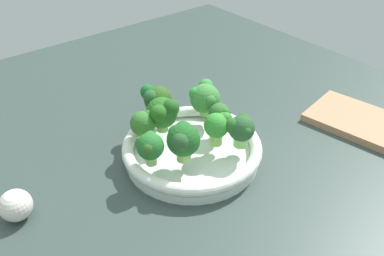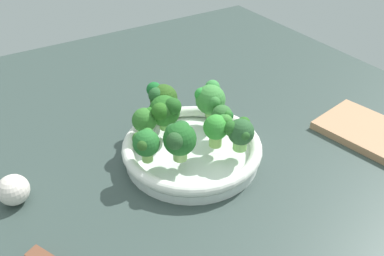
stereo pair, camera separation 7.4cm
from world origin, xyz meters
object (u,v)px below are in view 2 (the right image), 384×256
broccoli_floret_6 (179,138)px  garlic_bulb (13,190)px  broccoli_floret_0 (217,127)px  broccoli_floret_7 (165,111)px  broccoli_floret_4 (240,132)px  broccoli_floret_5 (162,97)px  broccoli_floret_1 (223,116)px  broccoli_floret_2 (210,98)px  broccoli_floret_3 (146,120)px  bowl (192,149)px  broccoli_floret_8 (146,143)px

broccoli_floret_6 → garlic_bulb: 28.98cm
broccoli_floret_0 → broccoli_floret_7: broccoli_floret_7 is taller
garlic_bulb → broccoli_floret_4: bearing=71.8°
broccoli_floret_4 → broccoli_floret_7: 15.07cm
broccoli_floret_0 → broccoli_floret_4: bearing=41.8°
broccoli_floret_5 → broccoli_floret_1: bearing=35.2°
broccoli_floret_5 → broccoli_floret_2: bearing=57.4°
broccoli_floret_7 → broccoli_floret_1: bearing=58.1°
broccoli_floret_0 → broccoli_floret_4: size_ratio=1.03×
broccoli_floret_3 → broccoli_floret_5: (-4.06, 5.71, 1.12)cm
broccoli_floret_5 → broccoli_floret_6: (13.78, -4.09, -0.03)cm
broccoli_floret_2 → broccoli_floret_3: size_ratio=1.26×
broccoli_floret_1 → broccoli_floret_4: broccoli_floret_4 is taller
broccoli_floret_4 → broccoli_floret_6: bearing=-108.0°
garlic_bulb → broccoli_floret_5: bearing=98.9°
broccoli_floret_5 → garlic_bulb: (4.87, -31.06, -5.78)cm
broccoli_floret_3 → broccoli_floret_5: broccoli_floret_5 is taller
bowl → broccoli_floret_8: 11.34cm
broccoli_floret_0 → broccoli_floret_3: size_ratio=1.14×
broccoli_floret_1 → broccoli_floret_4: 6.74cm
bowl → broccoli_floret_5: (-10.73, -0.46, 6.36)cm
broccoli_floret_1 → broccoli_floret_5: (-10.58, -7.47, 1.25)cm
broccoli_floret_2 → broccoli_floret_5: size_ratio=0.98×
broccoli_floret_5 → broccoli_floret_7: size_ratio=0.98×
bowl → garlic_bulb: (-5.85, -31.52, 0.58)cm
broccoli_floret_1 → broccoli_floret_7: (-5.84, -9.39, 1.19)cm
broccoli_floret_3 → broccoli_floret_8: bearing=-26.5°
broccoli_floret_5 → garlic_bulb: broccoli_floret_5 is taller
broccoli_floret_2 → broccoli_floret_8: bearing=-71.0°
broccoli_floret_4 → broccoli_floret_5: size_ratio=0.86×
broccoli_floret_3 → broccoli_floret_4: bearing=42.9°
broccoli_floret_1 → broccoli_floret_3: (-6.52, -13.19, 0.13)cm
broccoli_floret_5 → broccoli_floret_8: bearing=-39.6°
broccoli_floret_8 → garlic_bulb: 23.27cm
broccoli_floret_1 → broccoli_floret_7: 11.12cm
broccoli_floret_5 → broccoli_floret_3: bearing=-54.6°
broccoli_floret_1 → broccoli_floret_5: broccoli_floret_5 is taller
broccoli_floret_1 → broccoli_floret_8: bearing=-87.8°
broccoli_floret_8 → garlic_bulb: broccoli_floret_8 is taller
broccoli_floret_2 → broccoli_floret_4: size_ratio=1.14×
broccoli_floret_5 → garlic_bulb: bearing=-81.1°
broccoli_floret_3 → broccoli_floret_4: 17.97cm
broccoli_floret_5 → broccoli_floret_6: size_ratio=1.00×
broccoli_floret_6 → garlic_bulb: broccoli_floret_6 is taller
bowl → broccoli_floret_1: bearing=91.1°
broccoli_floret_1 → broccoli_floret_3: 14.72cm
broccoli_floret_2 → broccoli_floret_5: 9.72cm
broccoli_floret_3 → broccoli_floret_4: broccoli_floret_4 is taller
bowl → broccoli_floret_6: 8.37cm
broccoli_floret_0 → garlic_bulb: 36.41cm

